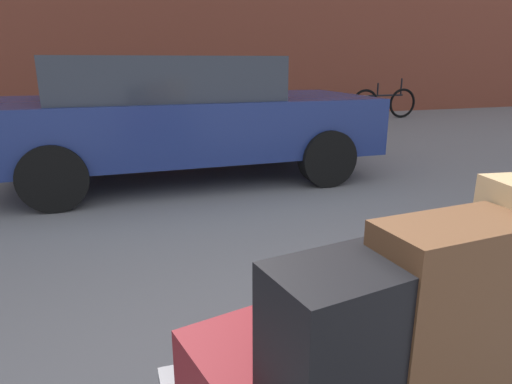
# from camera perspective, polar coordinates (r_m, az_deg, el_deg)

# --- Properties ---
(suitcase_brown_rear_right) EXTENTS (0.41, 0.23, 0.66)m
(suitcase_brown_rear_right) POSITION_cam_1_polar(r_m,az_deg,el_deg) (1.32, 22.90, -17.17)
(suitcase_brown_rear_right) COLOR #51331E
(suitcase_brown_rear_right) RESTS_ON luggage_cart
(duffel_bag_charcoal_rear_left) EXTENTS (0.66, 0.44, 0.34)m
(duffel_bag_charcoal_rear_left) POSITION_cam_1_polar(r_m,az_deg,el_deg) (1.73, 18.66, -14.33)
(duffel_bag_charcoal_rear_left) COLOR #2D2D33
(duffel_bag_charcoal_rear_left) RESTS_ON luggage_cart
(suitcase_maroon_center) EXTENTS (0.63, 0.48, 0.26)m
(suitcase_maroon_center) POSITION_cam_1_polar(r_m,az_deg,el_deg) (1.45, 3.53, -21.83)
(suitcase_maroon_center) COLOR maroon
(suitcase_maroon_center) RESTS_ON luggage_cart
(suitcase_black_front_right) EXTENTS (0.37, 0.29, 0.59)m
(suitcase_black_front_right) POSITION_cam_1_polar(r_m,az_deg,el_deg) (1.17, 10.33, -22.64)
(suitcase_black_front_right) COLOR black
(suitcase_black_front_right) RESTS_ON luggage_cart
(parked_car) EXTENTS (4.31, 1.93, 1.42)m
(parked_car) POSITION_cam_1_polar(r_m,az_deg,el_deg) (5.36, -9.49, 9.72)
(parked_car) COLOR navy
(parked_car) RESTS_ON ground_plane
(bicycle_leaning) EXTENTS (1.76, 0.11, 0.96)m
(bicycle_leaning) POSITION_cam_1_polar(r_m,az_deg,el_deg) (11.55, 16.11, 10.90)
(bicycle_leaning) COLOR black
(bicycle_leaning) RESTS_ON ground_plane
(bollard_kerb_near) EXTENTS (0.26, 0.26, 0.69)m
(bollard_kerb_near) POSITION_cam_1_polar(r_m,az_deg,el_deg) (8.89, 5.71, 9.79)
(bollard_kerb_near) COLOR #72665B
(bollard_kerb_near) RESTS_ON ground_plane
(bollard_kerb_mid) EXTENTS (0.26, 0.26, 0.69)m
(bollard_kerb_mid) POSITION_cam_1_polar(r_m,az_deg,el_deg) (9.52, 13.34, 9.87)
(bollard_kerb_mid) COLOR #72665B
(bollard_kerb_mid) RESTS_ON ground_plane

